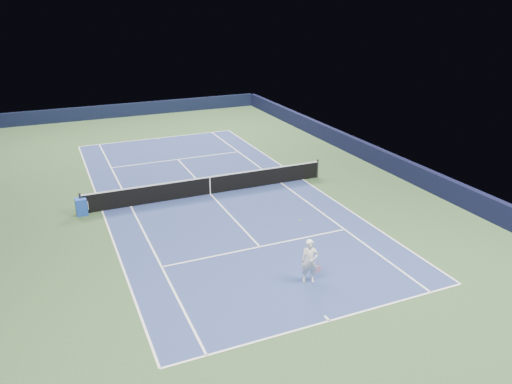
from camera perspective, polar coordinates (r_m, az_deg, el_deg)
name	(u,v)px	position (r m, az deg, el deg)	size (l,w,h in m)	color
ground	(210,194)	(26.15, -5.25, -0.23)	(40.00, 40.00, 0.00)	#2E4A28
wall_far	(136,109)	(44.53, -13.55, 9.19)	(22.00, 0.35, 1.10)	black
wall_right	(382,159)	(30.85, 14.17, 3.71)	(0.35, 40.00, 1.10)	black
court_surface	(210,194)	(26.15, -5.25, -0.23)	(10.97, 23.77, 0.01)	navy
baseline_far	(158,138)	(37.07, -11.15, 6.07)	(10.97, 0.08, 0.00)	white
baseline_near	(329,321)	(16.60, 8.40, -14.36)	(10.97, 0.08, 0.00)	white
sideline_doubles_right	(303,179)	(28.20, 5.37, 1.44)	(0.08, 23.77, 0.00)	white
sideline_doubles_left	(102,211)	(25.14, -17.18, -2.06)	(0.08, 23.77, 0.00)	white
sideline_singles_right	(281,183)	(27.60, 2.87, 1.05)	(0.08, 23.77, 0.00)	white
sideline_singles_left	(131,206)	(25.29, -14.12, -1.59)	(0.08, 23.77, 0.00)	white
service_line_far	(178,159)	(31.95, -8.92, 3.71)	(8.23, 0.08, 0.00)	white
service_line_near	(260,247)	(20.71, 0.45, -6.27)	(8.23, 0.08, 0.00)	white
center_service_line	(210,194)	(26.15, -5.25, -0.22)	(0.08, 12.80, 0.00)	white
center_mark_far	(158,139)	(36.93, -11.10, 6.02)	(0.08, 0.30, 0.00)	white
center_mark_near	(327,318)	(16.70, 8.12, -14.09)	(0.08, 0.30, 0.00)	white
tennis_net	(210,185)	(25.97, -5.29, 0.80)	(12.90, 0.10, 1.07)	black
sponsor_cube	(81,207)	(24.86, -19.33, -1.59)	(0.57, 0.48, 0.83)	#1D44B1
tennis_player	(310,261)	(18.09, 6.15, -7.86)	(0.82, 1.33, 2.01)	white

